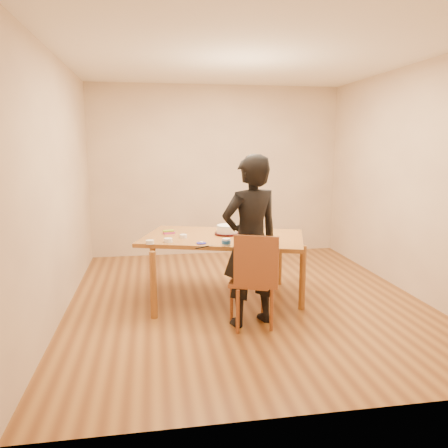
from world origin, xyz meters
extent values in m
cube|color=brown|center=(0.00, 0.00, 0.00)|extent=(4.00, 4.50, 0.00)
cube|color=silver|center=(0.00, 0.00, 2.70)|extent=(4.00, 4.50, 0.00)
cube|color=tan|center=(0.00, 2.25, 1.35)|extent=(4.00, 0.00, 2.70)
cube|color=tan|center=(-2.00, 0.00, 1.35)|extent=(0.00, 4.50, 2.70)
cube|color=tan|center=(2.00, 0.00, 1.35)|extent=(0.00, 4.50, 2.70)
cube|color=brown|center=(-0.25, 0.03, 0.73)|extent=(2.01, 1.55, 0.04)
cube|color=brown|center=(-0.10, -0.74, 0.45)|extent=(0.51, 0.51, 0.04)
cylinder|color=red|center=(-0.19, 0.11, 0.76)|extent=(0.29, 0.29, 0.02)
cylinder|color=white|center=(-0.19, 0.11, 0.81)|extent=(0.24, 0.24, 0.08)
ellipsoid|color=white|center=(-0.19, 0.11, 0.86)|extent=(0.24, 0.24, 0.03)
cylinder|color=white|center=(-0.30, -0.44, 0.79)|extent=(0.08, 0.08, 0.07)
cylinder|color=#181CA1|center=(-0.54, -0.31, 0.76)|extent=(0.10, 0.10, 0.01)
ellipsoid|color=white|center=(-0.54, -0.31, 0.77)|extent=(0.04, 0.04, 0.02)
cylinder|color=white|center=(-0.88, -0.19, 0.77)|extent=(0.09, 0.09, 0.04)
cylinder|color=white|center=(-0.71, 0.00, 0.77)|extent=(0.08, 0.08, 0.04)
cylinder|color=white|center=(-1.07, -0.24, 0.77)|extent=(0.08, 0.08, 0.04)
cube|color=#E9376C|center=(-0.86, 0.27, 0.76)|extent=(0.14, 0.09, 0.02)
cube|color=green|center=(-0.86, 0.28, 0.78)|extent=(0.13, 0.09, 0.02)
cube|color=black|center=(-0.56, -0.49, 0.76)|extent=(0.15, 0.10, 0.01)
imported|color=black|center=(-0.10, -0.70, 0.84)|extent=(0.71, 0.57, 1.69)
camera|label=1|loc=(-1.04, -4.76, 1.78)|focal=35.00mm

